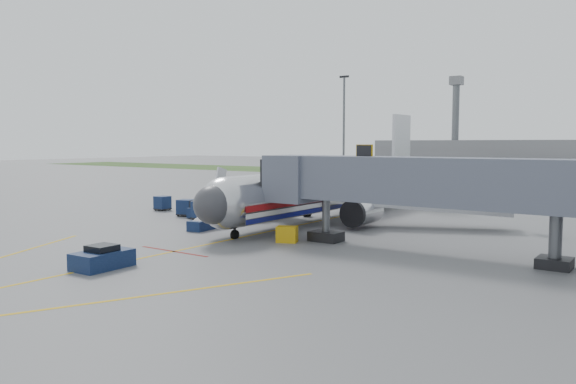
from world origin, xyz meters
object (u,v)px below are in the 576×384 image
Objects in this scene: pushback_tug at (102,258)px; belt_loader at (205,223)px; airliner at (329,190)px; baggage_tug at (199,210)px; ramp_worker at (235,201)px.

pushback_tug is 0.81× the size of belt_loader.
airliner is 12.44m from belt_loader.
belt_loader reaches higher than baggage_tug.
ramp_worker is at bearing 115.86° from pushback_tug.
pushback_tug is at bearing -59.76° from baggage_tug.
baggage_tug is 0.61× the size of belt_loader.
airliner is 10.91× the size of pushback_tug.
pushback_tug is at bearing -89.11° from airliner.
ramp_worker is (-7.01, 11.71, 0.43)m from belt_loader.
belt_loader is 2.23× the size of ramp_worker.
airliner is 12.08m from ramp_worker.
pushback_tug is at bearing -68.83° from belt_loader.
airliner is 19.68× the size of ramp_worker.
baggage_tug is (-10.49, -6.29, -1.93)m from airliner.
airliner reaches higher than belt_loader.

